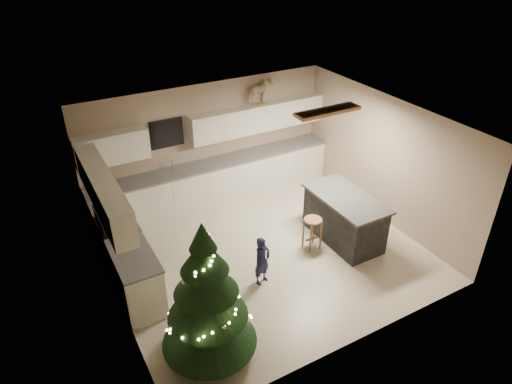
% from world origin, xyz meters
% --- Properties ---
extents(ground_plane, '(5.50, 5.50, 0.00)m').
position_xyz_m(ground_plane, '(0.00, 0.00, 0.00)').
color(ground_plane, '#BEB8A4').
extents(room_shell, '(5.52, 5.02, 2.61)m').
position_xyz_m(room_shell, '(0.02, 0.00, 1.75)').
color(room_shell, gray).
rests_on(room_shell, ground_plane).
extents(cabinetry, '(5.50, 3.20, 2.00)m').
position_xyz_m(cabinetry, '(-0.91, 1.65, 0.76)').
color(cabinetry, silver).
rests_on(cabinetry, ground_plane).
extents(island, '(0.90, 1.70, 0.95)m').
position_xyz_m(island, '(1.56, -0.35, 0.48)').
color(island, black).
rests_on(island, ground_plane).
extents(bar_stool, '(0.34, 0.34, 0.65)m').
position_xyz_m(bar_stool, '(0.86, -0.29, 0.49)').
color(bar_stool, brown).
rests_on(bar_stool, ground_plane).
extents(christmas_tree, '(1.41, 1.37, 2.26)m').
position_xyz_m(christmas_tree, '(-1.85, -1.60, 0.93)').
color(christmas_tree, '#3F2816').
rests_on(christmas_tree, ground_plane).
extents(toddler, '(0.38, 0.30, 0.91)m').
position_xyz_m(toddler, '(-0.45, -0.68, 0.45)').
color(toddler, '#191B39').
rests_on(toddler, ground_plane).
extents(rocking_horse, '(0.67, 0.50, 0.54)m').
position_xyz_m(rocking_horse, '(1.20, 2.33, 2.28)').
color(rocking_horse, brown).
rests_on(rocking_horse, cabinetry).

